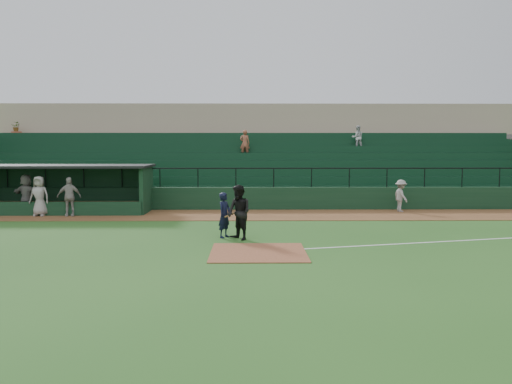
{
  "coord_description": "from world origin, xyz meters",
  "views": [
    {
      "loc": [
        -0.26,
        -17.07,
        3.33
      ],
      "look_at": [
        0.0,
        5.0,
        1.4
      ],
      "focal_mm": 36.35,
      "sensor_mm": 36.0,
      "label": 1
    }
  ],
  "objects": [
    {
      "name": "dugout",
      "position": [
        -9.75,
        9.56,
        1.33
      ],
      "size": [
        8.9,
        3.2,
        2.42
      ],
      "color": "#10321C",
      "rests_on": "ground"
    },
    {
      "name": "batter_at_plate",
      "position": [
        -1.19,
        1.77,
        0.83
      ],
      "size": [
        1.12,
        0.73,
        1.67
      ],
      "color": "black",
      "rests_on": "ground"
    },
    {
      "name": "foul_line",
      "position": [
        8.0,
        1.2,
        0.01
      ],
      "size": [
        17.49,
        4.44,
        0.01
      ],
      "primitive_type": "cube",
      "rotation": [
        0.0,
        0.0,
        0.24
      ],
      "color": "white",
      "rests_on": "ground"
    },
    {
      "name": "ground",
      "position": [
        0.0,
        0.0,
        0.0
      ],
      "size": [
        90.0,
        90.0,
        0.0
      ],
      "primitive_type": "plane",
      "color": "#25531B",
      "rests_on": "ground"
    },
    {
      "name": "warning_track",
      "position": [
        0.0,
        8.0,
        0.01
      ],
      "size": [
        40.0,
        4.0,
        0.03
      ],
      "primitive_type": "cube",
      "color": "brown",
      "rests_on": "ground"
    },
    {
      "name": "dugout_player_c",
      "position": [
        -11.36,
        8.64,
        1.01
      ],
      "size": [
        1.9,
        1.14,
        1.95
      ],
      "primitive_type": "imported",
      "rotation": [
        0.0,
        0.0,
        2.81
      ],
      "color": "#9E9993",
      "rests_on": "warning_track"
    },
    {
      "name": "dugout_player_b",
      "position": [
        -10.33,
        7.67,
        0.99
      ],
      "size": [
        0.98,
        0.68,
        1.91
      ],
      "primitive_type": "imported",
      "rotation": [
        0.0,
        0.0,
        -0.07
      ],
      "color": "#A49E99",
      "rests_on": "warning_track"
    },
    {
      "name": "stadium_structure",
      "position": [
        -0.0,
        16.46,
        2.3
      ],
      "size": [
        38.0,
        13.08,
        6.4
      ],
      "color": "#10321C",
      "rests_on": "ground"
    },
    {
      "name": "runner",
      "position": [
        7.44,
        9.1,
        0.84
      ],
      "size": [
        0.83,
        1.16,
        1.63
      ],
      "primitive_type": "imported",
      "rotation": [
        0.0,
        0.0,
        1.8
      ],
      "color": "#9B9591",
      "rests_on": "warning_track"
    },
    {
      "name": "umpire",
      "position": [
        -0.65,
        1.33,
        0.99
      ],
      "size": [
        1.18,
        1.21,
        1.97
      ],
      "primitive_type": "imported",
      "rotation": [
        0.0,
        0.0,
        -0.91
      ],
      "color": "black",
      "rests_on": "ground"
    },
    {
      "name": "dugout_player_a",
      "position": [
        -8.9,
        7.61,
        0.96
      ],
      "size": [
        1.15,
        0.64,
        1.86
      ],
      "primitive_type": "imported",
      "rotation": [
        0.0,
        0.0,
        0.18
      ],
      "color": "#A9A39E",
      "rests_on": "warning_track"
    },
    {
      "name": "home_plate_dirt",
      "position": [
        0.0,
        -1.0,
        0.01
      ],
      "size": [
        3.0,
        3.0,
        0.03
      ],
      "primitive_type": "cube",
      "color": "brown",
      "rests_on": "ground"
    }
  ]
}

